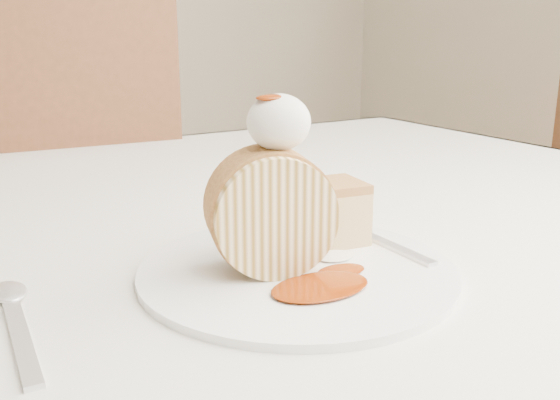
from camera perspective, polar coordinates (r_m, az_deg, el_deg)
table at (r=0.70m, az=-11.75°, el=-8.41°), size 1.40×0.90×0.75m
chair_far at (r=1.25m, az=-20.85°, el=-2.95°), size 0.50×0.50×0.99m
plate at (r=0.50m, az=1.59°, el=-6.48°), size 0.29×0.29×0.01m
roulade_slice at (r=0.48m, az=-0.83°, el=-1.12°), size 0.10×0.08×0.09m
cake_chunk at (r=0.55m, az=4.59°, el=-1.47°), size 0.06×0.06×0.05m
whipped_cream at (r=0.47m, az=-0.12°, el=7.12°), size 0.05×0.05×0.04m
caramel_drizzle at (r=0.46m, az=-0.80°, el=10.00°), size 0.02×0.02×0.01m
caramel_pool at (r=0.46m, az=3.69°, el=-7.88°), size 0.09×0.06×0.00m
fork at (r=0.55m, az=9.98°, el=-4.07°), size 0.02×0.15×0.00m
spoon at (r=0.43m, az=-22.56°, el=-11.77°), size 0.03×0.15×0.00m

